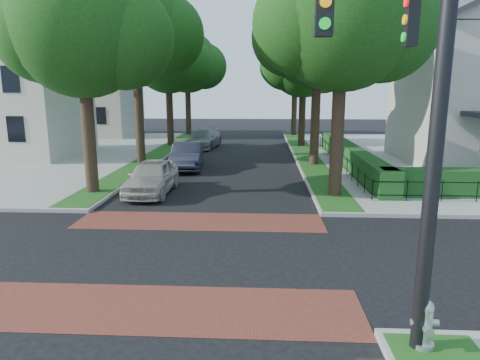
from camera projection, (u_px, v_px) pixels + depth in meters
The scene contains 22 objects.
ground at pixel (184, 254), 12.55m from camera, with size 120.00×120.00×0.00m, color black.
crosswalk_far at pixel (200, 221), 15.68m from camera, with size 9.00×2.20×0.01m, color maroon.
crosswalk_near at pixel (158, 308), 9.43m from camera, with size 9.00×2.20×0.01m, color maroon.
grass_strip_ne at pixel (306, 154), 30.90m from camera, with size 1.60×29.80×0.02m, color #1A4614.
grass_strip_nw at pixel (158, 153), 31.46m from camera, with size 1.60×29.80×0.02m, color #1A4614.
tree_right_near at pixel (344, 19), 17.76m from camera, with size 7.75×6.67×10.66m.
tree_right_mid at pixel (320, 34), 25.51m from camera, with size 8.25×7.09×11.22m.
tree_right_far at pixel (305, 62), 34.50m from camera, with size 7.25×6.23×9.74m.
tree_right_back at pixel (296, 64), 43.23m from camera, with size 7.50×6.45×10.20m.
tree_left_near at pixel (86, 30), 18.39m from camera, with size 7.50×6.45×10.20m.
tree_left_mid at pixel (138, 29), 26.00m from camera, with size 8.00×6.88×11.48m.
tree_left_far at pixel (170, 60), 35.02m from camera, with size 7.00×6.02×9.86m.
tree_left_back at pixel (188, 63), 43.77m from camera, with size 7.75×6.66×10.44m.
hedge_main_road at pixel (349, 155), 26.66m from camera, with size 1.00×18.00×1.20m, color #194618.
fence_main_road at pixel (336, 157), 26.73m from camera, with size 0.06×18.00×0.90m, color black, non-canonical shape.
house_left_near at pixel (9, 85), 29.89m from camera, with size 10.00×9.00×10.14m.
house_left_far at pixel (89, 87), 43.57m from camera, with size 10.00×9.00×10.14m.
traffic_signal at pixel (423, 91), 7.02m from camera, with size 2.17×2.00×8.00m.
parked_car_front at pixel (152, 177), 19.75m from camera, with size 1.87×4.64×1.58m, color beige.
parked_car_middle at pixel (187, 156), 25.99m from camera, with size 1.71×4.92×1.62m, color #202330.
parked_car_rear at pixel (204, 139), 35.32m from camera, with size 2.17×5.33×1.55m, color gray.
fire_hydrant at pixel (425, 324), 7.66m from camera, with size 0.52×0.55×0.97m.
Camera 1 is at (2.26, -11.73, 4.73)m, focal length 32.00 mm.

